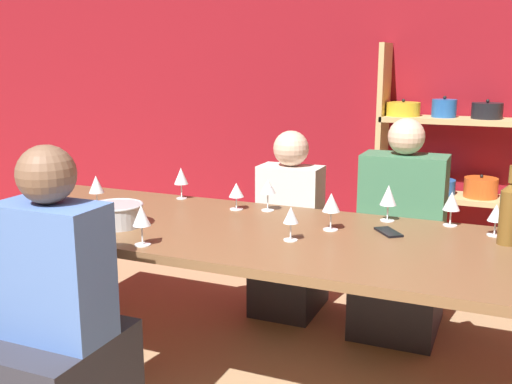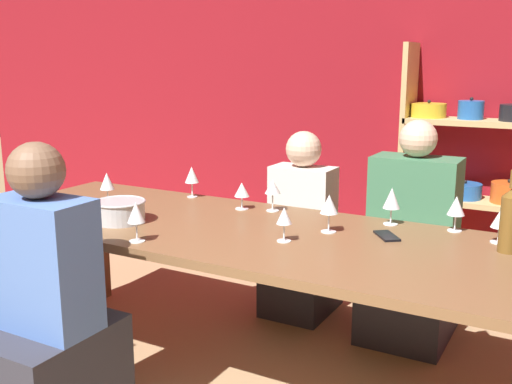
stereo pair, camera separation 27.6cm
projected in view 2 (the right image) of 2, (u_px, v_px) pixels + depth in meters
The scene contains 19 objects.
wall_back_red at pixel (409, 78), 4.26m from camera, with size 8.80×0.06×2.70m.
shelf_unit at pixel (511, 190), 3.88m from camera, with size 1.40×0.30×1.59m.
dining_table at pixel (245, 244), 2.73m from camera, with size 2.74×0.96×0.73m.
mixing_bowl at pixel (120, 210), 2.81m from camera, with size 0.25×0.25×0.10m.
wine_bottle_green at pixel (510, 219), 2.35m from camera, with size 0.08×0.08×0.33m.
wine_glass_red_a at pixel (284, 217), 2.49m from camera, with size 0.07×0.07×0.15m.
wine_glass_red_b at pixel (136, 214), 2.49m from camera, with size 0.07×0.07×0.17m.
wine_glass_empty_a at pixel (107, 182), 3.14m from camera, with size 0.08×0.08×0.17m.
wine_glass_empty_b at pixel (392, 199), 2.75m from camera, with size 0.08×0.08×0.17m.
wine_glass_red_c at pixel (192, 176), 3.31m from camera, with size 0.08×0.08×0.17m.
wine_glass_red_d at pixel (273, 188), 3.00m from camera, with size 0.08×0.08×0.16m.
wine_glass_empty_c at pixel (456, 206), 2.64m from camera, with size 0.08×0.08×0.16m.
wine_glass_white_a at pixel (242, 191), 3.04m from camera, with size 0.08×0.08×0.14m.
wine_glass_white_b at pixel (329, 205), 2.63m from camera, with size 0.08×0.08×0.17m.
wine_glass_empty_d at pixel (500, 220), 2.48m from camera, with size 0.07×0.07×0.14m.
cell_phone at pixel (387, 236), 2.58m from camera, with size 0.15×0.16×0.01m.
person_far_a at pixel (302, 246), 3.53m from camera, with size 0.36×0.45×1.08m.
person_near_b at pixel (49, 337), 2.29m from camera, with size 0.40×0.50×1.19m.
person_far_b at pixel (411, 261), 3.21m from camera, with size 0.45×0.56×1.18m.
Camera 2 is at (1.16, -0.49, 1.47)m, focal length 42.00 mm.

